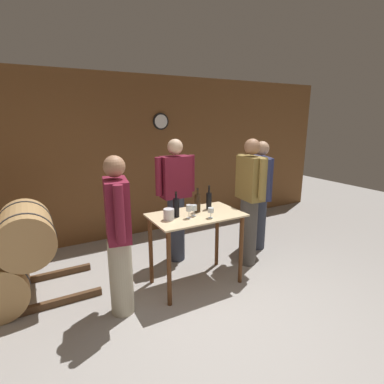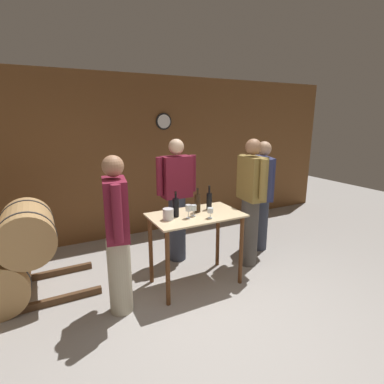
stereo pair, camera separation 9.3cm
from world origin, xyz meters
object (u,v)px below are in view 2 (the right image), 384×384
person_visitor_with_scarf (251,200)px  wine_glass_near_left (188,208)px  wine_bottle_left (197,203)px  wine_glass_near_right (210,211)px  person_host (117,233)px  wine_glass_near_center (194,208)px  wine_bottle_far_left (176,207)px  ice_bucket (168,214)px  person_visitor_bearded (262,194)px  person_visitor_near_door (177,198)px  wine_bottle_center (209,200)px

person_visitor_with_scarf → wine_glass_near_left: bearing=-170.3°
wine_bottle_left → wine_glass_near_right: bearing=-85.3°
wine_bottle_left → person_host: 1.05m
wine_glass_near_left → wine_glass_near_center: (0.09, 0.04, -0.02)m
wine_bottle_far_left → wine_glass_near_left: (0.11, -0.11, -0.00)m
ice_bucket → person_visitor_bearded: (1.73, 0.45, -0.08)m
person_visitor_bearded → person_visitor_near_door: 1.32m
person_visitor_with_scarf → wine_bottle_center: bearing=179.3°
person_visitor_with_scarf → wine_bottle_far_left: bearing=-176.7°
person_visitor_with_scarf → wine_bottle_left: bearing=-178.1°
wine_bottle_center → person_visitor_with_scarf: size_ratio=0.17×
wine_bottle_far_left → wine_glass_near_left: bearing=-45.7°
ice_bucket → person_visitor_with_scarf: person_visitor_with_scarf is taller
person_visitor_bearded → wine_glass_near_center: bearing=-161.6°
wine_glass_near_left → person_host: (-0.83, -0.05, -0.13)m
ice_bucket → person_visitor_with_scarf: size_ratio=0.07×
wine_bottle_left → wine_glass_near_center: wine_bottle_left is taller
wine_bottle_far_left → ice_bucket: wine_bottle_far_left is taller
person_visitor_with_scarf → wine_glass_near_center: bearing=-171.6°
person_host → person_visitor_near_door: bearing=38.3°
ice_bucket → person_host: size_ratio=0.08×
wine_bottle_center → person_visitor_bearded: 1.17m
wine_glass_near_center → ice_bucket: wine_glass_near_center is taller
wine_glass_near_left → person_visitor_near_door: bearing=74.7°
wine_bottle_left → wine_glass_near_right: (0.02, -0.26, -0.03)m
wine_bottle_center → person_visitor_with_scarf: 0.65m
wine_glass_near_left → wine_bottle_far_left: bearing=134.3°
wine_bottle_far_left → person_visitor_near_door: 0.74m
wine_bottle_center → person_visitor_near_door: 0.62m
wine_bottle_far_left → person_host: 0.75m
wine_bottle_left → person_visitor_bearded: 1.36m
wine_bottle_center → person_host: person_host is taller
wine_glass_near_right → wine_bottle_left: bearing=94.7°
wine_glass_near_center → ice_bucket: size_ratio=1.05×
ice_bucket → wine_glass_near_left: bearing=-15.0°
ice_bucket → person_visitor_with_scarf: bearing=5.3°
wine_glass_near_left → wine_glass_near_center: 0.10m
wine_glass_near_left → ice_bucket: size_ratio=1.24×
wine_glass_near_left → person_host: person_host is taller
person_visitor_near_door → person_host: bearing=-141.7°
person_visitor_near_door → wine_glass_near_center: bearing=-99.7°
wine_glass_near_right → person_host: 1.05m
wine_bottle_far_left → wine_glass_near_right: bearing=-34.6°
wine_bottle_far_left → person_visitor_bearded: 1.66m
wine_glass_near_right → wine_bottle_center: bearing=61.4°
ice_bucket → person_visitor_near_door: 0.84m
wine_bottle_far_left → wine_glass_near_center: wine_bottle_far_left is taller
wine_glass_near_left → wine_glass_near_center: wine_glass_near_left is taller
wine_glass_near_left → person_visitor_bearded: person_visitor_bearded is taller
wine_bottle_left → wine_bottle_center: 0.19m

